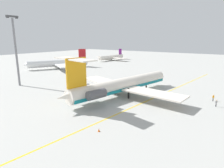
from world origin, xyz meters
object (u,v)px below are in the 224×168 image
airliner_mid_right (57,63)px  safety_cone_nose (99,130)px  main_jetliner (121,85)px  ground_crew_near_tail (213,97)px  airliner_far_right (111,57)px  light_mast (16,48)px  ground_crew_near_nose (216,102)px

airliner_mid_right → safety_cone_nose: 78.68m
airliner_mid_right → main_jetliner: bearing=94.5°
ground_crew_near_tail → airliner_far_right: bearing=-159.7°
main_jetliner → airliner_far_right: main_jetliner is taller
light_mast → main_jetliner: bearing=-74.9°
airliner_mid_right → ground_crew_near_nose: bearing=104.7°
main_jetliner → light_mast: 38.44m
airliner_mid_right → safety_cone_nose: airliner_mid_right is taller
airliner_far_right → ground_crew_near_nose: (-66.66, -79.20, -1.26)m
ground_crew_near_nose → airliner_mid_right: bearing=-134.8°
main_jetliner → ground_crew_near_tail: (10.21, -22.49, -2.12)m
main_jetliner → airliner_mid_right: main_jetliner is taller
airliner_far_right → safety_cone_nose: bearing=39.1°
airliner_mid_right → light_mast: size_ratio=1.38×
ground_crew_near_tail → safety_cone_nose: (-30.68, 13.89, -0.88)m
airliner_far_right → safety_cone_nose: (-93.05, -64.05, -2.09)m
light_mast → ground_crew_near_tail: bearing=-71.2°
airliner_far_right → ground_crew_near_nose: 103.53m
airliner_mid_right → safety_cone_nose: bearing=83.1°
ground_crew_near_nose → ground_crew_near_tail: bearing=164.0°
airliner_far_right → light_mast: size_ratio=1.15×
main_jetliner → ground_crew_near_nose: (5.91, -23.76, -2.16)m
airliner_mid_right → ground_crew_near_tail: bearing=107.5°
airliner_mid_right → airliner_far_right: size_ratio=1.20×
ground_crew_near_nose → ground_crew_near_tail: size_ratio=0.96×
safety_cone_nose → light_mast: 47.52m
safety_cone_nose → light_mast: light_mast is taller
main_jetliner → light_mast: size_ratio=1.75×
light_mast → airliner_mid_right: bearing=31.8°
airliner_mid_right → airliner_far_right: bearing=-154.1°
main_jetliner → safety_cone_nose: 22.41m
main_jetliner → airliner_mid_right: (23.58, 56.53, -0.27)m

